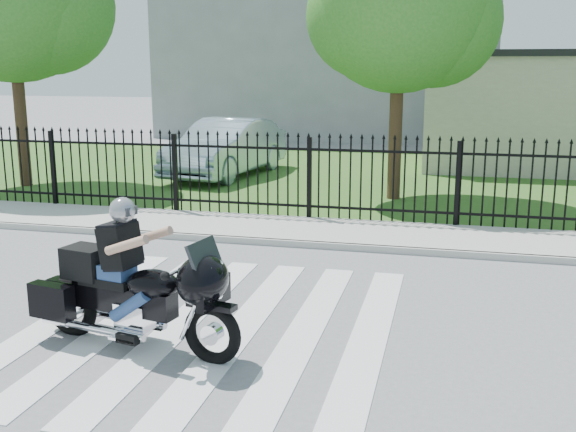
# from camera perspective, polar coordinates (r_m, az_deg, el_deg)

# --- Properties ---
(ground) EXTENTS (120.00, 120.00, 0.00)m
(ground) POSITION_cam_1_polar(r_m,az_deg,el_deg) (8.71, -6.56, -9.25)
(ground) COLOR slate
(ground) RESTS_ON ground
(crosswalk) EXTENTS (5.00, 5.50, 0.01)m
(crosswalk) POSITION_cam_1_polar(r_m,az_deg,el_deg) (8.70, -6.57, -9.21)
(crosswalk) COLOR silver
(crosswalk) RESTS_ON ground
(sidewalk) EXTENTS (40.00, 2.00, 0.12)m
(sidewalk) POSITION_cam_1_polar(r_m,az_deg,el_deg) (13.27, 0.89, -1.23)
(sidewalk) COLOR #ADAAA3
(sidewalk) RESTS_ON ground
(curb) EXTENTS (40.00, 0.12, 0.12)m
(curb) POSITION_cam_1_polar(r_m,az_deg,el_deg) (12.33, -0.15, -2.31)
(curb) COLOR #ADAAA3
(curb) RESTS_ON ground
(grass_strip) EXTENTS (40.00, 12.00, 0.02)m
(grass_strip) POSITION_cam_1_polar(r_m,az_deg,el_deg) (20.03, 5.37, 3.27)
(grass_strip) COLOR #305B1F
(grass_strip) RESTS_ON ground
(iron_fence) EXTENTS (26.00, 0.04, 1.80)m
(iron_fence) POSITION_cam_1_polar(r_m,az_deg,el_deg) (14.06, 1.81, 3.05)
(iron_fence) COLOR black
(iron_fence) RESTS_ON ground
(tree_mid) EXTENTS (4.20, 4.20, 6.78)m
(tree_mid) POSITION_cam_1_polar(r_m,az_deg,el_deg) (16.68, 9.45, 17.35)
(tree_mid) COLOR #382316
(tree_mid) RESTS_ON ground
(building_tall) EXTENTS (15.00, 10.00, 12.00)m
(building_tall) POSITION_cam_1_polar(r_m,az_deg,el_deg) (34.19, 4.01, 17.18)
(building_tall) COLOR #92949A
(building_tall) RESTS_ON ground
(motorcycle_rider) EXTENTS (2.72, 1.24, 1.82)m
(motorcycle_rider) POSITION_cam_1_polar(r_m,az_deg,el_deg) (8.03, -13.20, -5.76)
(motorcycle_rider) COLOR black
(motorcycle_rider) RESTS_ON ground
(parked_car) EXTENTS (2.51, 5.32, 1.68)m
(parked_car) POSITION_cam_1_polar(r_m,az_deg,el_deg) (20.22, -5.24, 5.80)
(parked_car) COLOR #A2B9CC
(parked_car) RESTS_ON grass_strip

